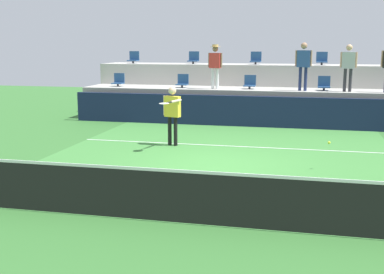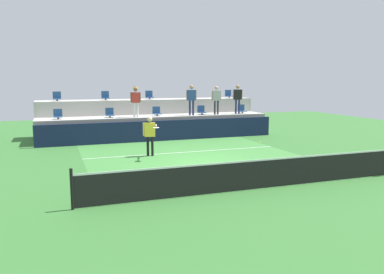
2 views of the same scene
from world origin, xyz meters
The scene contains 20 objects.
ground_plane centered at (0.00, 0.00, 0.00)m, with size 40.00×40.00×0.00m, color #336B2D.
court_inner_paint centered at (0.00, 1.00, 0.00)m, with size 9.00×10.00×0.01m, color #3D7F38.
court_service_line centered at (0.00, 2.40, 0.01)m, with size 9.00×0.06×0.00m, color white.
tennis_net centered at (0.00, -4.00, 0.50)m, with size 10.48×0.08×1.07m.
sponsor_backboard centered at (0.00, 6.00, 0.55)m, with size 13.00×0.16×1.10m, color #141E42.
seating_tier_lower centered at (0.00, 7.30, 0.62)m, with size 13.00×1.80×1.25m, color #ADAAA3.
seating_tier_upper centered at (0.00, 9.10, 1.05)m, with size 13.00×1.80×2.10m, color #ADAAA3.
stadium_chair_lower_far_left centered at (-5.31, 7.23, 1.46)m, with size 0.44×0.40×0.52m.
stadium_chair_lower_left centered at (-2.65, 7.23, 1.46)m, with size 0.44×0.40×0.52m.
stadium_chair_lower_center centered at (-0.02, 7.23, 1.46)m, with size 0.44×0.40×0.52m.
stadium_chair_lower_right centered at (2.70, 7.23, 1.46)m, with size 0.44×0.40×0.52m.
stadium_chair_upper_far_left centered at (-5.29, 9.03, 2.31)m, with size 0.44×0.40×0.52m.
stadium_chair_upper_left centered at (-2.62, 9.03, 2.31)m, with size 0.44×0.40×0.52m.
stadium_chair_upper_center centered at (0.01, 9.03, 2.31)m, with size 0.44×0.40×0.52m.
stadium_chair_upper_right centered at (2.63, 9.03, 2.31)m, with size 0.44×0.40×0.52m.
tennis_player centered at (-1.67, 2.11, 1.06)m, with size 0.59×1.28×1.72m.
spectator_with_hat centered at (-1.29, 6.85, 2.26)m, with size 0.57×0.46×1.66m.
spectator_in_white centered at (1.94, 6.85, 2.30)m, with size 0.60×0.26×1.73m.
spectator_in_grey centered at (3.49, 6.85, 2.25)m, with size 0.59×0.26×1.66m.
tennis_ball centered at (2.64, 0.22, 0.65)m, with size 0.07×0.07×0.07m.
Camera 1 is at (2.06, -11.45, 2.91)m, focal length 46.00 mm.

